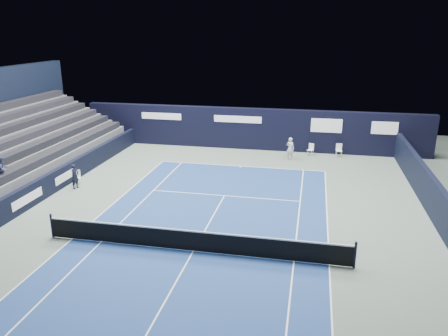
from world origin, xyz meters
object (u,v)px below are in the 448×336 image
object	(u,v)px
folding_chair_back_b	(339,149)
folding_chair_back_a	(311,149)
tennis_net	(193,240)
tennis_player	(290,148)
line_judge_chair	(77,176)

from	to	relation	value
folding_chair_back_b	folding_chair_back_a	bearing A→B (deg)	179.27
tennis_net	tennis_player	bearing A→B (deg)	77.73
folding_chair_back_a	tennis_net	distance (m)	16.19
folding_chair_back_a	tennis_net	size ratio (longest dim) A/B	0.07
folding_chair_back_b	line_judge_chair	distance (m)	17.85
line_judge_chair	tennis_net	size ratio (longest dim) A/B	0.07
folding_chair_back_a	tennis_player	bearing A→B (deg)	-114.22
folding_chair_back_a	tennis_net	xyz separation A→B (m)	(-4.50, -15.56, 0.01)
folding_chair_back_b	tennis_player	bearing A→B (deg)	-159.72
folding_chair_back_b	line_judge_chair	size ratio (longest dim) A/B	1.10
folding_chair_back_b	line_judge_chair	xyz separation A→B (m)	(-15.35, -9.11, -0.05)
folding_chair_back_a	line_judge_chair	world-z (taller)	folding_chair_back_a
folding_chair_back_a	tennis_player	xyz separation A→B (m)	(-1.41, -1.36, 0.30)
folding_chair_back_a	folding_chair_back_b	bearing A→B (deg)	23.59
folding_chair_back_b	tennis_player	size ratio (longest dim) A/B	0.60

